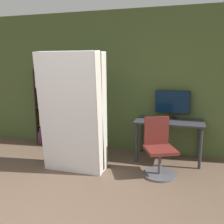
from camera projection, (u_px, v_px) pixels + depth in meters
wall_back at (109, 82)px, 4.94m from camera, size 8.00×0.06×2.70m
desk at (169, 126)px, 4.40m from camera, size 1.18×0.63×0.73m
monitor at (172, 103)px, 4.52m from camera, size 0.62×0.18×0.51m
office_chair at (159, 153)px, 3.87m from camera, size 0.59×0.59×0.89m
bookshelf at (50, 106)px, 5.26m from camera, size 0.70×0.30×1.63m
mattress_near at (71, 114)px, 3.83m from camera, size 0.97×0.38×1.90m
mattress_far at (77, 112)px, 4.03m from camera, size 0.97×0.27×1.89m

